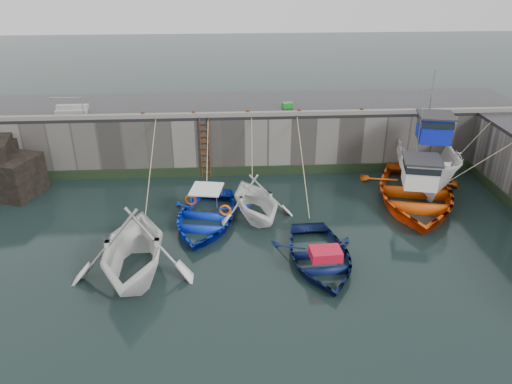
{
  "coord_description": "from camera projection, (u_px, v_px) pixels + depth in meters",
  "views": [
    {
      "loc": [
        -0.85,
        -13.97,
        10.63
      ],
      "look_at": [
        0.33,
        5.43,
        1.2
      ],
      "focal_mm": 35.0,
      "sensor_mm": 36.0,
      "label": 1
    }
  ],
  "objects": [
    {
      "name": "bollard_c",
      "position": [
        248.0,
        113.0,
        25.01
      ],
      "size": [
        0.18,
        0.18,
        0.28
      ],
      "primitive_type": "cylinder",
      "color": "#3F1E0F",
      "rests_on": "road_back"
    },
    {
      "name": "bollard_a",
      "position": [
        143.0,
        115.0,
        24.73
      ],
      "size": [
        0.18,
        0.18,
        0.28
      ],
      "primitive_type": "cylinder",
      "color": "#3F1E0F",
      "rests_on": "road_back"
    },
    {
      "name": "boat_near_blue_rope",
      "position": [
        208.0,
        186.0,
        24.99
      ],
      "size": [
        0.04,
        3.6,
        3.1
      ],
      "primitive_type": null,
      "color": "tan",
      "rests_on": "ground"
    },
    {
      "name": "boat_near_blue",
      "position": [
        206.0,
        223.0,
        21.63
      ],
      "size": [
        4.62,
        5.85,
        1.09
      ],
      "primitive_type": "imported",
      "rotation": [
        0.0,
        0.0,
        -0.17
      ],
      "color": "#0D2DC5",
      "rests_on": "ground"
    },
    {
      "name": "boat_near_blacktrim_rope",
      "position": [
        251.0,
        183.0,
        25.34
      ],
      "size": [
        0.04,
        3.28,
        3.1
      ],
      "primitive_type": null,
      "color": "tan",
      "rests_on": "ground"
    },
    {
      "name": "kerb_back",
      "position": [
        244.0,
        114.0,
        24.93
      ],
      "size": [
        30.0,
        0.3,
        0.2
      ],
      "primitive_type": "cube",
      "color": "slate",
      "rests_on": "road_back"
    },
    {
      "name": "boat_near_white_rope",
      "position": [
        154.0,
        204.0,
        23.23
      ],
      "size": [
        0.04,
        6.66,
        3.1
      ],
      "primitive_type": null,
      "color": "tan",
      "rests_on": "ground"
    },
    {
      "name": "fish_crate",
      "position": [
        287.0,
        105.0,
        26.26
      ],
      "size": [
        0.59,
        0.45,
        0.28
      ],
      "primitive_type": "cube",
      "rotation": [
        0.0,
        0.0,
        0.16
      ],
      "color": "#198B24",
      "rests_on": "road_back"
    },
    {
      "name": "boat_far_white",
      "position": [
        426.0,
        161.0,
        24.87
      ],
      "size": [
        4.22,
        7.73,
        5.83
      ],
      "rotation": [
        0.0,
        0.0,
        -0.21
      ],
      "color": "white",
      "rests_on": "ground"
    },
    {
      "name": "quay_back",
      "position": [
        243.0,
        132.0,
        27.81
      ],
      "size": [
        30.0,
        5.0,
        3.0
      ],
      "primitive_type": "cube",
      "color": "slate",
      "rests_on": "ground"
    },
    {
      "name": "boat_far_orange",
      "position": [
        415.0,
        193.0,
        23.19
      ],
      "size": [
        6.65,
        8.19,
        4.49
      ],
      "rotation": [
        0.0,
        0.0,
        -0.23
      ],
      "color": "#E64E0C",
      "rests_on": "ground"
    },
    {
      "name": "boat_near_navy",
      "position": [
        319.0,
        262.0,
        18.89
      ],
      "size": [
        3.71,
        5.02,
        1.0
      ],
      "primitive_type": "imported",
      "rotation": [
        0.0,
        0.0,
        0.05
      ],
      "color": "#0B1747",
      "rests_on": "ground"
    },
    {
      "name": "ladder",
      "position": [
        205.0,
        148.0,
        25.34
      ],
      "size": [
        0.51,
        0.08,
        3.2
      ],
      "color": "#3F1E0F",
      "rests_on": "ground"
    },
    {
      "name": "railing",
      "position": [
        72.0,
        109.0,
        25.39
      ],
      "size": [
        1.6,
        1.05,
        1.0
      ],
      "color": "#A5A8AD",
      "rests_on": "road_back"
    },
    {
      "name": "bollard_e",
      "position": [
        362.0,
        111.0,
        25.33
      ],
      "size": [
        0.18,
        0.18,
        0.28
      ],
      "primitive_type": "cylinder",
      "color": "#3F1E0F",
      "rests_on": "road_back"
    },
    {
      "name": "boat_near_blacktrim",
      "position": [
        255.0,
        216.0,
        22.19
      ],
      "size": [
        4.58,
        4.97,
        2.19
      ],
      "primitive_type": "imported",
      "rotation": [
        0.0,
        0.0,
        0.28
      ],
      "color": "white",
      "rests_on": "ground"
    },
    {
      "name": "boat_near_white",
      "position": [
        136.0,
        273.0,
        18.22
      ],
      "size": [
        4.72,
        5.44,
        2.82
      ],
      "primitive_type": "imported",
      "rotation": [
        0.0,
        0.0,
        0.02
      ],
      "color": "white",
      "rests_on": "ground"
    },
    {
      "name": "ground",
      "position": [
        256.0,
        292.0,
        17.23
      ],
      "size": [
        120.0,
        120.0,
        0.0
      ],
      "primitive_type": "plane",
      "color": "black",
      "rests_on": "ground"
    },
    {
      "name": "boat_near_navy_rope",
      "position": [
        299.0,
        198.0,
        23.74
      ],
      "size": [
        0.04,
        6.36,
        3.1
      ],
      "primitive_type": null,
      "color": "tan",
      "rests_on": "ground"
    },
    {
      "name": "road_back",
      "position": [
        242.0,
        105.0,
        27.12
      ],
      "size": [
        30.0,
        5.0,
        0.16
      ],
      "primitive_type": "cube",
      "color": "black",
      "rests_on": "quay_back"
    },
    {
      "name": "algae_back",
      "position": [
        245.0,
        171.0,
        26.07
      ],
      "size": [
        30.0,
        0.08,
        0.5
      ],
      "primitive_type": "cube",
      "color": "black",
      "rests_on": "ground"
    },
    {
      "name": "bollard_d",
      "position": [
        299.0,
        112.0,
        25.15
      ],
      "size": [
        0.18,
        0.18,
        0.28
      ],
      "primitive_type": "cylinder",
      "color": "#3F1E0F",
      "rests_on": "road_back"
    },
    {
      "name": "bollard_b",
      "position": [
        194.0,
        114.0,
        24.87
      ],
      "size": [
        0.18,
        0.18,
        0.28
      ],
      "primitive_type": "cylinder",
      "color": "#3F1E0F",
      "rests_on": "road_back"
    }
  ]
}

